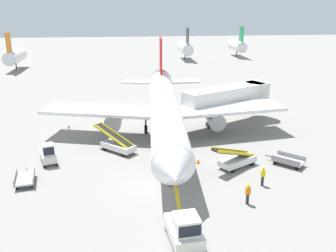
% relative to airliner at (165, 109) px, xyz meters
% --- Properties ---
extents(ground_plane, '(300.00, 300.00, 0.00)m').
position_rel_airliner_xyz_m(ground_plane, '(-1.89, -12.12, -3.42)').
color(ground_plane, gray).
extents(taxi_line_yellow, '(5.56, 79.85, 0.01)m').
position_rel_airliner_xyz_m(taxi_line_yellow, '(-0.04, -7.12, -3.41)').
color(taxi_line_yellow, yellow).
rests_on(taxi_line_yellow, ground).
extents(airliner, '(28.55, 35.33, 10.10)m').
position_rel_airliner_xyz_m(airliner, '(0.00, 0.00, 0.00)').
color(airliner, white).
rests_on(airliner, ground).
extents(jet_bridge, '(12.56, 8.21, 4.85)m').
position_rel_airliner_xyz_m(jet_bridge, '(9.27, 4.36, 0.12)').
color(jet_bridge, silver).
rests_on(jet_bridge, ground).
extents(pushback_tug, '(2.27, 3.78, 2.20)m').
position_rel_airliner_xyz_m(pushback_tug, '(-0.88, -19.96, -2.42)').
color(pushback_tug, silver).
rests_on(pushback_tug, ground).
extents(baggage_tug_near_wing, '(1.97, 2.68, 2.10)m').
position_rel_airliner_xyz_m(baggage_tug_near_wing, '(-11.92, -6.14, -2.49)').
color(baggage_tug_near_wing, silver).
rests_on(baggage_tug_near_wing, ground).
extents(belt_loader_forward_hold, '(4.47, 4.37, 2.59)m').
position_rel_airliner_xyz_m(belt_loader_forward_hold, '(-5.39, -3.82, -2.64)').
color(belt_loader_forward_hold, silver).
rests_on(belt_loader_forward_hold, ground).
extents(belt_loader_aft_hold, '(4.96, 3.58, 2.59)m').
position_rel_airliner_xyz_m(belt_loader_aft_hold, '(5.85, -9.03, -2.64)').
color(belt_loader_aft_hold, silver).
rests_on(belt_loader_aft_hold, ground).
extents(baggage_cart_loaded, '(2.01, 3.84, 0.94)m').
position_rel_airliner_xyz_m(baggage_cart_loaded, '(-13.19, -10.15, -2.95)').
color(baggage_cart_loaded, '#A5A5A8').
rests_on(baggage_cart_loaded, ground).
extents(baggage_cart_empty_trailing, '(3.25, 3.21, 0.94)m').
position_rel_airliner_xyz_m(baggage_cart_empty_trailing, '(10.87, -9.19, -2.95)').
color(baggage_cart_empty_trailing, '#A5A5A8').
rests_on(baggage_cart_empty_trailing, ground).
extents(ground_crew_marshaller, '(0.36, 0.24, 1.70)m').
position_rel_airliner_xyz_m(ground_crew_marshaller, '(6.93, -12.95, -2.51)').
color(ground_crew_marshaller, '#26262D').
rests_on(ground_crew_marshaller, ground).
extents(ground_crew_wing_walker, '(0.36, 0.24, 1.70)m').
position_rel_airliner_xyz_m(ground_crew_wing_walker, '(4.71, -15.74, -2.51)').
color(ground_crew_wing_walker, '#26262D').
rests_on(ground_crew_wing_walker, ground).
extents(safety_cone_nose_left, '(0.36, 0.36, 0.44)m').
position_rel_airliner_xyz_m(safety_cone_nose_left, '(2.42, -7.79, -3.20)').
color(safety_cone_nose_left, orange).
rests_on(safety_cone_nose_left, ground).
extents(safety_cone_nose_right, '(0.36, 0.36, 0.44)m').
position_rel_airliner_xyz_m(safety_cone_nose_right, '(-11.52, 4.45, -3.20)').
color(safety_cone_nose_right, orange).
rests_on(safety_cone_nose_right, ground).
extents(distant_aircraft_mid_left, '(3.00, 10.10, 8.80)m').
position_rel_airliner_xyz_m(distant_aircraft_mid_left, '(-29.56, 49.31, -0.20)').
color(distant_aircraft_mid_left, silver).
rests_on(distant_aircraft_mid_left, ground).
extents(distant_aircraft_mid_right, '(3.00, 10.10, 8.80)m').
position_rel_airliner_xyz_m(distant_aircraft_mid_right, '(12.20, 61.04, -0.20)').
color(distant_aircraft_mid_right, silver).
rests_on(distant_aircraft_mid_right, ground).
extents(distant_aircraft_far_right, '(3.00, 10.10, 8.80)m').
position_rel_airliner_xyz_m(distant_aircraft_far_right, '(28.17, 65.48, -0.20)').
color(distant_aircraft_far_right, silver).
rests_on(distant_aircraft_far_right, ground).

